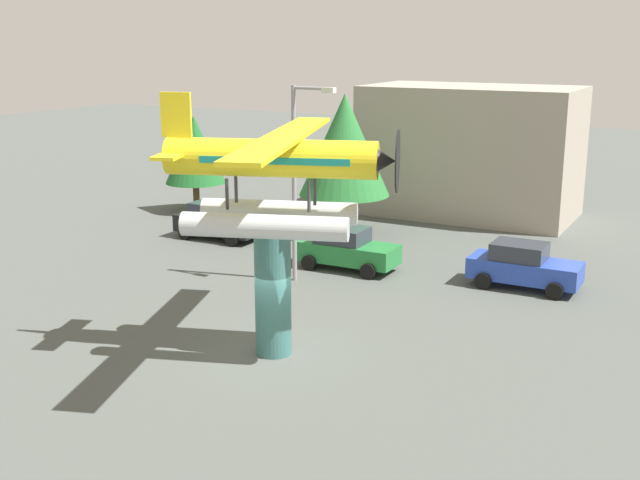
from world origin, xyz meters
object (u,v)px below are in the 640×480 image
Objects in this scene: display_pedestal at (273,293)px; streetlight_primary at (298,170)px; car_near_black at (217,221)px; tree_west at (195,150)px; floatplane_monument at (276,175)px; car_mid_green at (346,248)px; storefront_building at (470,151)px; tree_east at (345,145)px; car_far_blue at (523,266)px.

display_pedestal is 0.51× the size of streetlight_primary.
tree_west reaches higher than car_near_black.
streetlight_primary is (-3.14, 6.83, -1.08)m from floatplane_monument.
car_mid_green is at bearing 102.83° from display_pedestal.
car_mid_green is at bearing -12.28° from car_near_black.
floatplane_monument is 7.59m from streetlight_primary.
car_near_black is 8.73m from streetlight_primary.
storefront_building reaches higher than car_near_black.
car_mid_green is at bearing 69.38° from streetlight_primary.
floatplane_monument is 1.49× the size of tree_east.
car_near_black is at bearing 113.36° from floatplane_monument.
streetlight_primary is at bearing -30.89° from car_near_black.
streetlight_primary is 14.51m from tree_west.
storefront_building is at bearing 117.00° from car_far_blue.
floatplane_monument is at bearing -76.39° from car_mid_green.
storefront_building is 15.02m from tree_west.
storefront_building is (-0.98, 22.00, 1.52)m from display_pedestal.
display_pedestal is 9.57m from car_mid_green.
car_near_black is at bearing 177.01° from car_far_blue.
display_pedestal is 22.07m from storefront_building.
car_near_black is at bearing -128.76° from storefront_building.
tree_east is (4.89, 3.79, 3.50)m from car_near_black.
streetlight_primary reaches higher than car_mid_green.
display_pedestal is at bearing -48.06° from car_near_black.
car_mid_green is (7.73, -1.68, 0.00)m from car_near_black.
streetlight_primary is 8.12m from tree_east.
streetlight_primary is at bearing -157.68° from car_far_blue.
storefront_building is (-1.10, 21.96, -2.09)m from floatplane_monument.
display_pedestal is 15.75m from tree_east.
storefront_building is 8.32m from tree_east.
tree_west is (-14.56, 15.60, 1.48)m from display_pedestal.
tree_west reaches higher than car_mid_green.
streetlight_primary is at bearing -37.08° from tree_west.
tree_east reaches higher than car_near_black.
car_mid_green is 13.03m from storefront_building.
car_near_black is 14.39m from storefront_building.
tree_west reaches higher than display_pedestal.
car_mid_green is at bearing -95.08° from storefront_building.
floatplane_monument reaches higher than tree_east.
tree_east reaches higher than tree_west.
display_pedestal is at bearing -77.17° from car_mid_green.
car_mid_green is 7.21m from car_far_blue.
display_pedestal is at bearing 180.00° from floatplane_monument.
floatplane_monument reaches higher than car_near_black.
car_near_black is 7.92m from car_mid_green.
streetlight_primary reaches higher than display_pedestal.
storefront_building is at bearing 25.24° from tree_west.
streetlight_primary reaches higher than tree_west.
floatplane_monument is at bearing -70.94° from tree_east.
tree_west is 0.77× the size of tree_east.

